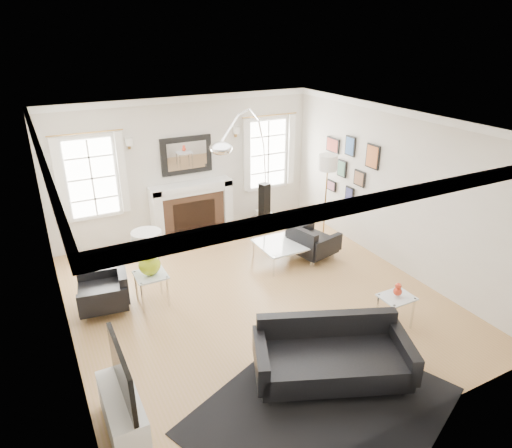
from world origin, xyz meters
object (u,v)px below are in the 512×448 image
sofa (331,355)px  armchair_right (311,243)px  armchair_left (106,292)px  arc_floor_lamp (246,171)px  coffee_table (282,245)px  fireplace (193,210)px  gourd_lamp (148,250)px

sofa → armchair_right: sofa is taller
armchair_left → arc_floor_lamp: 3.41m
armchair_right → arc_floor_lamp: size_ratio=0.34×
armchair_right → coffee_table: (-0.58, 0.09, 0.05)m
armchair_left → armchair_right: (3.73, -0.02, -0.00)m
sofa → armchair_right: bearing=60.4°
armchair_left → arc_floor_lamp: (2.98, 1.19, 1.17)m
fireplace → arc_floor_lamp: arc_floor_lamp is taller
fireplace → armchair_left: 2.95m
sofa → gourd_lamp: 3.09m
fireplace → armchair_right: 2.59m
sofa → gourd_lamp: (-1.49, 2.64, 0.60)m
gourd_lamp → sofa: bearing=-60.6°
fireplace → gourd_lamp: gourd_lamp is taller
sofa → gourd_lamp: gourd_lamp is taller
fireplace → coffee_table: (1.00, -1.94, -0.19)m
coffee_table → arc_floor_lamp: 1.60m
armchair_right → arc_floor_lamp: 1.85m
armchair_right → gourd_lamp: gourd_lamp is taller
coffee_table → armchair_right: bearing=-8.8°
fireplace → sofa: 4.83m
armchair_right → gourd_lamp: bearing=-177.2°
gourd_lamp → arc_floor_lamp: bearing=30.4°
armchair_left → armchair_right: size_ratio=0.96×
armchair_right → coffee_table: bearing=171.2°
coffee_table → gourd_lamp: bearing=-174.5°
armchair_left → gourd_lamp: bearing=-14.6°
sofa → coffee_table: size_ratio=2.39×
fireplace → armchair_right: bearing=-52.2°
armchair_right → coffee_table: 0.59m
fireplace → armchair_left: (-2.15, -2.01, -0.24)m
armchair_right → arc_floor_lamp: bearing=121.8°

